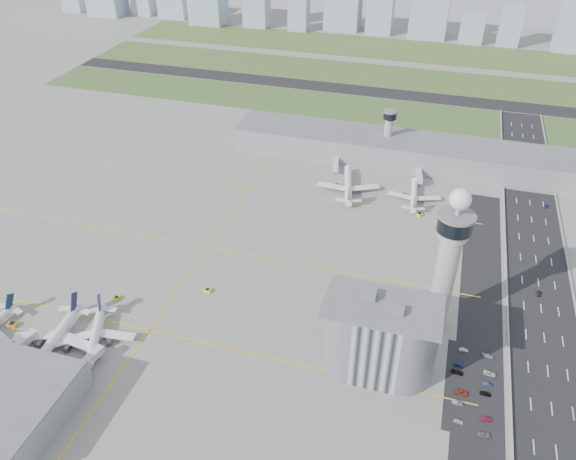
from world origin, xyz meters
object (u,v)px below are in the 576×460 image
(airplane_far_b, at_px, (414,191))
(car_lot_6, at_px, (484,435))
(tug_0, at_px, (12,325))
(car_hw_1, at_px, (539,293))
(control_tower, at_px, (449,256))
(car_lot_1, at_px, (457,403))
(admin_building, at_px, (379,337))
(airplane_far_a, at_px, (348,180))
(car_lot_0, at_px, (458,421))
(car_lot_3, at_px, (457,372))
(airplane_near_b, at_px, (52,336))
(car_lot_7, at_px, (486,419))
(tug_3, at_px, (207,290))
(tug_4, at_px, (332,187))
(tug_2, at_px, (117,298))
(car_lot_4, at_px, (459,365))
(jet_bridge_far_0, at_px, (336,161))
(tug_1, at_px, (60,328))
(car_hw_2, at_px, (546,206))
(secondary_tower, at_px, (388,131))
(jet_bridge_far_1, at_px, (418,172))
(car_lot_2, at_px, (462,392))
(car_lot_9, at_px, (488,384))
(airplane_near_c, at_px, (93,334))
(jet_bridge_near_2, at_px, (76,375))
(jet_bridge_near_1, at_px, (8,358))
(tug_5, at_px, (419,214))
(car_hw_4, at_px, (513,151))
(car_lot_10, at_px, (490,374))
(car_lot_5, at_px, (464,350))
(car_lot_8, at_px, (485,394))

(airplane_far_b, distance_m, car_lot_6, 153.04)
(tug_0, xyz_separation_m, car_hw_1, (209.71, 83.44, -0.46))
(control_tower, distance_m, car_lot_1, 53.40)
(admin_building, distance_m, airplane_far_a, 132.65)
(car_lot_1, bearing_deg, car_lot_0, 179.63)
(airplane_far_a, height_order, car_lot_3, airplane_far_a)
(airplane_near_b, relative_size, car_lot_7, 10.30)
(tug_3, distance_m, tug_4, 109.40)
(tug_2, height_order, car_lot_4, tug_2)
(jet_bridge_far_0, distance_m, car_lot_7, 190.48)
(airplane_far_a, xyz_separation_m, car_lot_0, (68.50, -144.28, -5.37))
(tug_1, bearing_deg, tug_3, -93.16)
(jet_bridge_far_0, distance_m, tug_2, 162.31)
(airplane_far_b, xyz_separation_m, car_lot_4, (29.95, -118.56, -4.27))
(car_lot_0, relative_size, car_hw_2, 0.84)
(secondary_tower, relative_size, car_lot_6, 7.41)
(tug_3, relative_size, car_lot_3, 0.67)
(tug_3, bearing_deg, car_lot_1, 74.97)
(jet_bridge_far_1, height_order, car_hw_2, jet_bridge_far_1)
(car_lot_2, height_order, car_lot_9, car_lot_2)
(airplane_near_c, height_order, jet_bridge_near_2, airplane_near_c)
(control_tower, bearing_deg, car_lot_9, -52.74)
(secondary_tower, relative_size, car_lot_9, 9.18)
(secondary_tower, distance_m, car_hw_2, 100.19)
(jet_bridge_near_1, xyz_separation_m, tug_3, (56.27, 60.18, -2.00))
(jet_bridge_far_0, bearing_deg, jet_bridge_near_2, -25.91)
(airplane_near_b, bearing_deg, admin_building, 96.56)
(jet_bridge_near_2, distance_m, jet_bridge_far_0, 200.68)
(jet_bridge_near_1, distance_m, car_lot_9, 180.89)
(jet_bridge_near_1, bearing_deg, jet_bridge_far_0, -13.77)
(airplane_near_b, relative_size, car_lot_2, 8.81)
(tug_4, height_order, car_lot_0, tug_4)
(tug_4, distance_m, tug_5, 53.21)
(tug_5, distance_m, car_lot_0, 130.80)
(car_lot_9, bearing_deg, car_hw_2, -17.09)
(airplane_far_b, distance_m, jet_bridge_far_1, 26.65)
(secondary_tower, relative_size, tug_2, 11.49)
(car_lot_6, bearing_deg, car_lot_3, 12.30)
(car_lot_1, xyz_separation_m, car_hw_4, (25.07, 213.50, -0.08))
(tug_3, bearing_deg, airplane_near_b, -42.53)
(admin_building, relative_size, car_lot_10, 9.08)
(tug_0, bearing_deg, tug_2, 120.62)
(jet_bridge_far_1, relative_size, car_lot_5, 3.99)
(car_lot_2, distance_m, car_lot_5, 21.64)
(jet_bridge_near_1, bearing_deg, car_lot_8, -68.19)
(jet_bridge_far_1, height_order, car_lot_5, jet_bridge_far_1)
(tug_1, relative_size, tug_3, 1.11)
(jet_bridge_far_0, relative_size, tug_1, 4.30)
(tug_2, bearing_deg, car_hw_4, -113.94)
(car_lot_5, bearing_deg, car_lot_3, 167.17)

